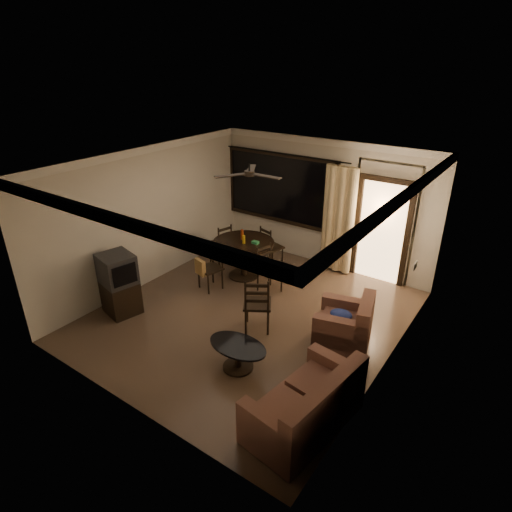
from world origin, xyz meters
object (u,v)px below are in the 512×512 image
Objects in this scene: dining_chair_south at (210,275)px; coffee_table at (238,352)px; sofa at (308,407)px; tv_cabinet at (119,284)px; dining_chair_east at (269,278)px; dining_chair_west at (221,251)px; armchair at (347,326)px; dining_chair_north at (271,254)px; side_chair at (257,313)px; dining_table at (244,249)px.

dining_chair_south is 2.54m from coffee_table.
tv_cabinet is at bearing -178.27° from sofa.
tv_cabinet is at bearing -99.89° from dining_chair_south.
dining_chair_east is 0.57× the size of sofa.
tv_cabinet is (-0.19, -2.66, 0.30)m from dining_chair_west.
tv_cabinet is at bearing 156.38° from dining_chair_east.
armchair is at bearing 34.11° from tv_cabinet.
dining_chair_north is 0.99× the size of coffee_table.
armchair is at bearing 53.30° from coffee_table.
side_chair is at bearing -176.91° from armchair.
sofa reaches higher than coffee_table.
dining_table is 1.24× the size of side_chair.
dining_table reaches higher than sofa.
dining_table is 3.02m from coffee_table.
dining_chair_north is at bearing 90.00° from dining_chair_south.
dining_chair_south reaches higher than sofa.
sofa is (3.13, -2.89, -0.30)m from dining_table.
dining_table is at bearing -79.04° from side_chair.
tv_cabinet is 1.11× the size of side_chair.
side_chair is at bearing 35.92° from tv_cabinet.
side_chair is (0.56, -1.23, 0.03)m from dining_chair_east.
dining_table is 1.11× the size of tv_cabinet.
dining_table is 4.27m from sofa.
dining_chair_south is 3.95m from sofa.
dining_table is 0.91m from dining_chair_east.
dining_chair_south is at bearing 156.50° from sofa.
dining_chair_north is at bearing 136.70° from sofa.
coffee_table is 0.92× the size of side_chair.
dining_table is 1.36× the size of dining_chair_east.
dining_chair_east reaches higher than coffee_table.
dining_chair_west reaches higher than armchair.
dining_chair_north is 3.13m from armchair.
dining_chair_west is 2.74m from side_chair.
dining_chair_south is 0.91× the size of side_chair.
dining_chair_east is 1.00× the size of dining_chair_north.
dining_chair_north is 3.55m from coffee_table.
sofa is 1.75× the size of coffee_table.
dining_table reaches higher than dining_chair_west.
sofa is at bearing 108.71° from side_chair.
tv_cabinet reaches higher than sofa.
dining_chair_east is at bearing 136.76° from dining_chair_north.
tv_cabinet is 4.17m from sofa.
dining_chair_east is at bearing 144.49° from armchair.
side_chair is (1.60, -0.63, 0.01)m from dining_chair_south.
dining_chair_north is (-0.59, 0.98, 0.00)m from dining_chair_east.
armchair is at bearing 107.71° from sofa.
side_chair is at bearing 67.97° from dining_chair_west.
dining_chair_south is at bearing 77.86° from tv_cabinet.
armchair is (3.81, 1.44, -0.23)m from tv_cabinet.
dining_chair_west is 0.82× the size of tv_cabinet.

